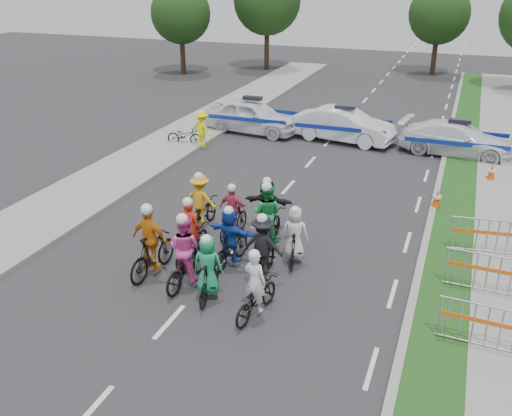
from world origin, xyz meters
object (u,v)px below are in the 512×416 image
at_px(barrier_1, 487,275).
at_px(barrier_2, 487,238).
at_px(rider_1, 209,273).
at_px(rider_5, 230,240).
at_px(police_car_0, 253,116).
at_px(rider_6, 191,239).
at_px(rider_2, 186,258).
at_px(rider_11, 268,210).
at_px(rider_9, 233,216).
at_px(police_car_1, 344,125).
at_px(tree_4, 439,14).
at_px(barrier_0, 487,329).
at_px(marshal_hiviz, 202,129).
at_px(parked_bike, 184,136).
at_px(rider_8, 267,222).
at_px(cone_1, 491,174).
at_px(tree_0, 181,13).
at_px(rider_0, 256,294).
at_px(rider_3, 152,248).
at_px(tree_3, 267,1).
at_px(rider_10, 201,207).
at_px(cone_0, 437,200).
at_px(rider_4, 263,254).
at_px(police_car_2, 457,139).

xyz_separation_m(barrier_1, barrier_2, (0.00, 2.17, 0.00)).
distance_m(rider_1, rider_5, 1.69).
distance_m(rider_5, police_car_0, 13.05).
bearing_deg(rider_6, police_car_0, -76.40).
distance_m(rider_2, rider_11, 3.60).
distance_m(rider_1, rider_9, 3.38).
bearing_deg(police_car_1, tree_4, 2.50).
height_order(barrier_0, barrier_2, same).
bearing_deg(rider_5, marshal_hiviz, -50.97).
bearing_deg(parked_bike, marshal_hiviz, -101.48).
distance_m(rider_8, rider_11, 0.78).
xyz_separation_m(rider_5, cone_1, (6.59, 9.18, -0.41)).
xyz_separation_m(police_car_1, marshal_hiviz, (-5.61, -3.04, 0.07)).
xyz_separation_m(rider_11, barrier_1, (6.14, -1.40, -0.21)).
distance_m(police_car_1, barrier_0, 15.28).
distance_m(rider_5, police_car_1, 12.45).
bearing_deg(rider_1, parked_bike, -68.89).
height_order(tree_0, tree_4, same).
height_order(rider_0, rider_11, rider_11).
bearing_deg(barrier_0, rider_1, -178.93).
xyz_separation_m(barrier_0, barrier_2, (0.00, 4.52, 0.00)).
height_order(marshal_hiviz, barrier_1, marshal_hiviz).
distance_m(rider_1, rider_8, 3.15).
distance_m(rider_6, marshal_hiviz, 10.37).
xyz_separation_m(rider_1, rider_3, (-1.85, 0.51, 0.10)).
distance_m(cone_1, tree_3, 25.84).
distance_m(rider_5, rider_10, 2.51).
relative_size(rider_5, cone_0, 2.52).
xyz_separation_m(rider_2, rider_6, (-0.46, 1.20, -0.11)).
bearing_deg(tree_0, rider_2, -62.67).
relative_size(rider_8, parked_bike, 1.26).
bearing_deg(rider_5, cone_1, -116.01).
distance_m(rider_5, rider_6, 1.13).
bearing_deg(rider_1, tree_3, -81.57).
xyz_separation_m(rider_10, barrier_2, (8.15, 1.15, -0.16)).
xyz_separation_m(rider_6, marshal_hiviz, (-4.17, 9.50, 0.19)).
relative_size(barrier_2, cone_0, 2.86).
distance_m(rider_2, barrier_0, 7.09).
bearing_deg(rider_11, tree_0, -61.61).
height_order(rider_10, police_car_0, rider_10).
height_order(rider_6, rider_11, rider_6).
bearing_deg(rider_2, cone_1, -121.28).
height_order(police_car_0, tree_0, tree_0).
xyz_separation_m(rider_3, tree_4, (4.43, 32.23, 3.41)).
height_order(rider_0, tree_0, tree_0).
bearing_deg(tree_4, barrier_2, -82.50).
bearing_deg(rider_4, marshal_hiviz, -60.14).
xyz_separation_m(rider_1, tree_4, (2.58, 32.74, 3.50)).
bearing_deg(barrier_0, rider_8, 152.93).
xyz_separation_m(rider_11, police_car_2, (4.94, 9.98, -0.08)).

